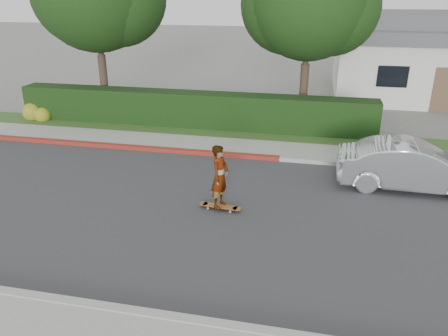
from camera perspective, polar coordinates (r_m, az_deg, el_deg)
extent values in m
plane|color=slate|center=(11.45, 0.32, -6.04)|extent=(120.00, 120.00, 0.00)
cube|color=#2D2D30|center=(11.45, 0.32, -6.02)|extent=(60.00, 8.00, 0.01)
cube|color=#9E9E99|center=(8.14, -5.93, -19.13)|extent=(60.00, 0.20, 0.15)
cube|color=#9E9E99|center=(15.09, 3.50, 1.50)|extent=(60.00, 0.20, 0.15)
cube|color=maroon|center=(16.53, -13.91, 2.77)|extent=(12.00, 0.21, 0.15)
cube|color=gray|center=(15.94, 3.99, 2.58)|extent=(60.00, 1.60, 0.12)
cube|color=#2D4C1E|center=(17.44, 4.76, 4.30)|extent=(60.00, 1.60, 0.10)
cube|color=black|center=(18.40, -4.29, 7.55)|extent=(15.00, 1.00, 1.50)
sphere|color=#2D4C19|center=(21.29, -23.67, 6.67)|extent=(0.90, 0.90, 0.90)
sphere|color=#2D4C19|center=(20.81, -22.59, 6.36)|extent=(0.70, 0.70, 0.70)
cylinder|color=#33261C|center=(21.09, -15.36, 10.43)|extent=(0.36, 0.36, 2.70)
cylinder|color=#33261C|center=(20.79, -15.95, 15.88)|extent=(0.24, 0.24, 2.25)
cylinder|color=#33261C|center=(19.32, 10.32, 9.54)|extent=(0.36, 0.36, 2.52)
cylinder|color=#33261C|center=(19.00, 10.72, 15.10)|extent=(0.24, 0.24, 2.10)
sphere|color=black|center=(19.31, 8.62, 20.38)|extent=(4.08, 4.08, 4.08)
sphere|color=black|center=(19.17, 13.96, 19.69)|extent=(3.84, 3.84, 3.84)
cube|color=beige|center=(26.82, 25.34, 11.87)|extent=(10.00, 8.00, 3.00)
cube|color=#4C4C51|center=(26.62, 25.99, 15.66)|extent=(10.60, 8.60, 0.60)
cube|color=#4C4C51|center=(26.57, 26.22, 16.93)|extent=(8.40, 6.40, 0.80)
cube|color=black|center=(22.44, 21.16, 11.07)|extent=(1.40, 0.06, 1.00)
cube|color=brown|center=(23.00, 26.67, 9.05)|extent=(0.90, 0.06, 2.10)
cylinder|color=#D27939|center=(11.66, -2.10, -5.26)|extent=(0.07, 0.04, 0.06)
cylinder|color=#D27939|center=(11.81, -1.81, -4.88)|extent=(0.07, 0.04, 0.06)
cylinder|color=#D27939|center=(11.49, 0.82, -5.70)|extent=(0.07, 0.04, 0.06)
cylinder|color=#D27939|center=(11.64, 1.07, -5.31)|extent=(0.07, 0.04, 0.06)
cube|color=silver|center=(11.72, -1.96, -4.88)|extent=(0.07, 0.19, 0.03)
cube|color=silver|center=(11.54, 0.95, -5.31)|extent=(0.07, 0.19, 0.03)
cube|color=brown|center=(11.62, -0.52, -4.99)|extent=(0.95, 0.32, 0.02)
cylinder|color=brown|center=(11.76, -2.67, -4.67)|extent=(0.25, 0.25, 0.02)
cylinder|color=brown|center=(11.49, 1.69, -5.32)|extent=(0.25, 0.25, 0.02)
imported|color=white|center=(11.25, -0.53, -1.12)|extent=(0.54, 0.70, 1.69)
imported|color=silver|center=(13.74, 23.42, 0.25)|extent=(4.26, 1.53, 1.40)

